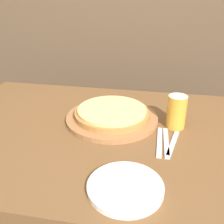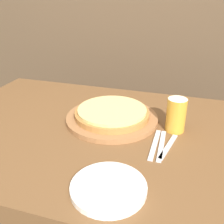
# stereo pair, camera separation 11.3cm
# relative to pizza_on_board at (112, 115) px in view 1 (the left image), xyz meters

# --- Properties ---
(dining_table) EXTENTS (1.57, 0.94, 0.71)m
(dining_table) POSITION_rel_pizza_on_board_xyz_m (0.04, -0.09, -0.38)
(dining_table) COLOR brown
(dining_table) RESTS_ON ground_plane
(pizza_on_board) EXTENTS (0.40, 0.40, 0.06)m
(pizza_on_board) POSITION_rel_pizza_on_board_xyz_m (0.00, 0.00, 0.00)
(pizza_on_board) COLOR #99663D
(pizza_on_board) RESTS_ON dining_table
(beer_glass) EXTENTS (0.08, 0.08, 0.14)m
(beer_glass) POSITION_rel_pizza_on_board_xyz_m (0.27, -0.01, 0.05)
(beer_glass) COLOR gold
(beer_glass) RESTS_ON dining_table
(dinner_plate) EXTENTS (0.22, 0.22, 0.02)m
(dinner_plate) POSITION_rel_pizza_on_board_xyz_m (0.12, -0.42, -0.02)
(dinner_plate) COLOR white
(dinner_plate) RESTS_ON dining_table
(fork) EXTENTS (0.02, 0.21, 0.00)m
(fork) POSITION_rel_pizza_on_board_xyz_m (0.21, -0.14, -0.02)
(fork) COLOR silver
(fork) RESTS_ON dining_table
(dinner_knife) EXTENTS (0.03, 0.21, 0.00)m
(dinner_knife) POSITION_rel_pizza_on_board_xyz_m (0.24, -0.14, -0.02)
(dinner_knife) COLOR silver
(dinner_knife) RESTS_ON dining_table
(spoon) EXTENTS (0.05, 0.18, 0.00)m
(spoon) POSITION_rel_pizza_on_board_xyz_m (0.26, -0.14, -0.02)
(spoon) COLOR silver
(spoon) RESTS_ON dining_table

